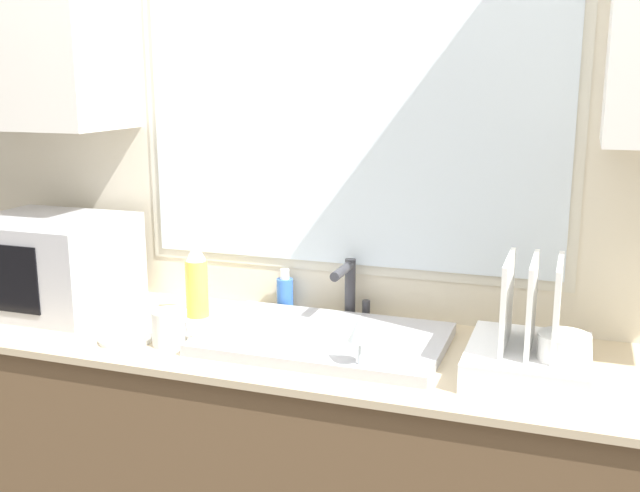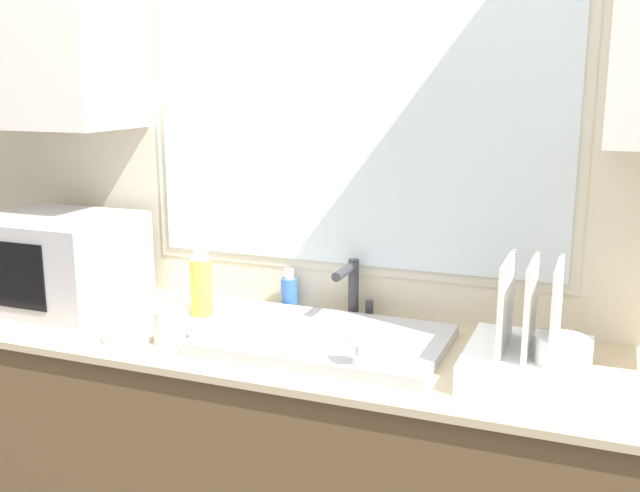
% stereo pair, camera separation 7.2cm
% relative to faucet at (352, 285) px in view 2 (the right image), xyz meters
% --- Properties ---
extents(wall_back, '(6.00, 0.38, 2.60)m').
position_rel_faucet_xyz_m(wall_back, '(-0.03, 0.06, 0.40)').
color(wall_back, beige).
rests_on(wall_back, ground_plane).
extents(sink_basin, '(0.65, 0.42, 0.03)m').
position_rel_faucet_xyz_m(sink_basin, '(-0.01, -0.21, -0.09)').
color(sink_basin, '#B2B2B7').
rests_on(sink_basin, countertop).
extents(faucet, '(0.08, 0.17, 0.18)m').
position_rel_faucet_xyz_m(faucet, '(0.00, 0.00, 0.00)').
color(faucet, '#333338').
rests_on(faucet, countertop).
extents(microwave, '(0.45, 0.39, 0.28)m').
position_rel_faucet_xyz_m(microwave, '(-0.92, -0.17, 0.03)').
color(microwave, '#B2B2B7').
rests_on(microwave, countertop).
extents(dish_rack, '(0.29, 0.34, 0.29)m').
position_rel_faucet_xyz_m(dish_rack, '(0.54, -0.26, -0.04)').
color(dish_rack, white).
rests_on(dish_rack, countertop).
extents(spray_bottle, '(0.07, 0.07, 0.23)m').
position_rel_faucet_xyz_m(spray_bottle, '(-0.45, -0.11, 0.00)').
color(spray_bottle, '#D8CC4C').
rests_on(spray_bottle, countertop).
extents(soap_bottle, '(0.05, 0.05, 0.13)m').
position_rel_faucet_xyz_m(soap_bottle, '(-0.22, 0.03, -0.05)').
color(soap_bottle, blue).
rests_on(soap_bottle, countertop).
extents(mug_near_sink, '(0.13, 0.10, 0.09)m').
position_rel_faucet_xyz_m(mug_near_sink, '(-0.40, -0.35, -0.06)').
color(mug_near_sink, white).
rests_on(mug_near_sink, countertop).
extents(wine_glass, '(0.06, 0.06, 0.15)m').
position_rel_faucet_xyz_m(wine_glass, '(0.15, -0.39, 0.00)').
color(wine_glass, silver).
rests_on(wine_glass, countertop).
extents(small_plate, '(0.14, 0.14, 0.01)m').
position_rel_faucet_xyz_m(small_plate, '(-0.53, -0.37, -0.10)').
color(small_plate, white).
rests_on(small_plate, countertop).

